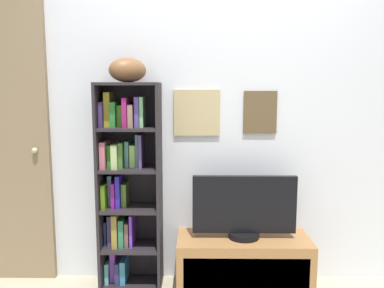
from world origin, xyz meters
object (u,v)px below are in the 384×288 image
object	(u,v)px
tv_stand	(243,264)
television	(244,208)
football	(128,70)
bookshelf	(126,183)

from	to	relation	value
tv_stand	television	world-z (taller)	television
football	television	bearing A→B (deg)	-4.18
bookshelf	television	xyz separation A→B (m)	(0.85, -0.09, -0.15)
football	tv_stand	xyz separation A→B (m)	(0.82, -0.06, -1.38)
tv_stand	television	xyz separation A→B (m)	(0.00, 0.00, 0.42)
bookshelf	football	size ratio (longest dim) A/B	5.58
bookshelf	television	bearing A→B (deg)	-5.97
tv_stand	television	size ratio (longest dim) A/B	1.29
bookshelf	tv_stand	bearing A→B (deg)	-6.04
bookshelf	tv_stand	xyz separation A→B (m)	(0.85, -0.09, -0.57)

